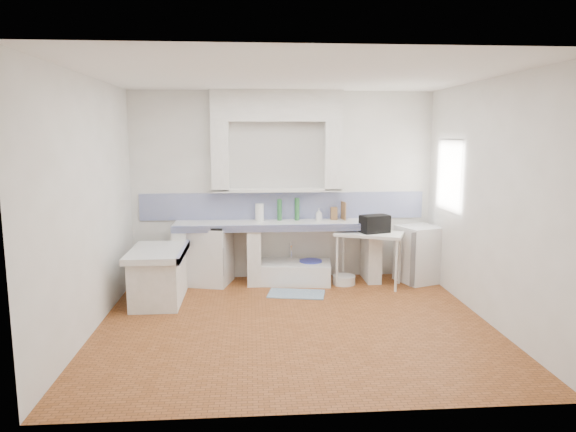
{
  "coord_description": "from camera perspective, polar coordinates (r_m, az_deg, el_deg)",
  "views": [
    {
      "loc": [
        -0.5,
        -5.74,
        2.17
      ],
      "look_at": [
        0.0,
        1.0,
        1.1
      ],
      "focal_mm": 32.31,
      "sensor_mm": 36.0,
      "label": 1
    }
  ],
  "objects": [
    {
      "name": "bucket_blue",
      "position": [
        7.76,
        2.52,
        -6.04
      ],
      "size": [
        0.39,
        0.39,
        0.32
      ],
      "primitive_type": "cylinder",
      "rotation": [
        0.0,
        0.0,
        0.16
      ],
      "color": "#3239B4",
      "rests_on": "ground"
    },
    {
      "name": "green_bottle_b",
      "position": [
        7.7,
        1.0,
        0.77
      ],
      "size": [
        0.09,
        0.09,
        0.34
      ],
      "primitive_type": "cylinder",
      "rotation": [
        0.0,
        0.0,
        0.37
      ],
      "color": "#2A6734",
      "rests_on": "counter_slab"
    },
    {
      "name": "counter_pier_mid",
      "position": [
        7.65,
        -3.76,
        -4.33
      ],
      "size": [
        0.2,
        0.55,
        0.82
      ],
      "primitive_type": "cube",
      "color": "white",
      "rests_on": "ground"
    },
    {
      "name": "counter_pier_right",
      "position": [
        7.86,
        9.14,
        -4.07
      ],
      "size": [
        0.2,
        0.55,
        0.82
      ],
      "primitive_type": "cube",
      "color": "white",
      "rests_on": "ground"
    },
    {
      "name": "peninsula_lip",
      "position": [
        6.87,
        -11.44,
        -3.89
      ],
      "size": [
        0.04,
        1.1,
        0.1
      ],
      "primitive_type": "cube",
      "color": "navy",
      "rests_on": "ground"
    },
    {
      "name": "counter_lip",
      "position": [
        7.29,
        -1.03,
        -1.36
      ],
      "size": [
        3.0,
        0.04,
        0.1
      ],
      "primitive_type": "cube",
      "color": "navy",
      "rests_on": "ground"
    },
    {
      "name": "soap_bottle",
      "position": [
        7.72,
        3.4,
        0.19
      ],
      "size": [
        0.08,
        0.09,
        0.18
      ],
      "primitive_type": "imported",
      "rotation": [
        0.0,
        0.0,
        0.02
      ],
      "color": "white",
      "rests_on": "counter_slab"
    },
    {
      "name": "stove",
      "position": [
        7.67,
        -8.68,
        -4.29
      ],
      "size": [
        0.72,
        0.7,
        0.84
      ],
      "primitive_type": "cube",
      "rotation": [
        0.0,
        0.0,
        -0.25
      ],
      "color": "white",
      "rests_on": "ground"
    },
    {
      "name": "cutting_board",
      "position": [
        7.8,
        6.12,
        0.58
      ],
      "size": [
        0.05,
        0.2,
        0.27
      ],
      "primitive_type": "cube",
      "rotation": [
        0.0,
        0.0,
        0.16
      ],
      "color": "olive",
      "rests_on": "counter_slab"
    },
    {
      "name": "wall_back",
      "position": [
        7.8,
        -0.54,
        3.33
      ],
      "size": [
        4.5,
        0.0,
        4.5
      ],
      "primitive_type": "plane",
      "rotation": [
        1.57,
        0.0,
        0.0
      ],
      "color": "white",
      "rests_on": "ground"
    },
    {
      "name": "water_bottle_b",
      "position": [
        7.89,
        1.44,
        -5.82
      ],
      "size": [
        0.11,
        0.11,
        0.3
      ],
      "primitive_type": "cylinder",
      "rotation": [
        0.0,
        0.0,
        -0.41
      ],
      "color": "silver",
      "rests_on": "ground"
    },
    {
      "name": "wall_right",
      "position": [
        6.41,
        21.19,
        1.49
      ],
      "size": [
        0.0,
        4.5,
        4.5
      ],
      "primitive_type": "plane",
      "rotation": [
        1.57,
        0.0,
        -1.57
      ],
      "color": "white",
      "rests_on": "ground"
    },
    {
      "name": "wall_front",
      "position": [
        3.85,
        3.3,
        -2.56
      ],
      "size": [
        4.5,
        0.0,
        4.5
      ],
      "primitive_type": "plane",
      "rotation": [
        -1.57,
        0.0,
        0.0
      ],
      "color": "white",
      "rests_on": "ground"
    },
    {
      "name": "window_frame",
      "position": [
        7.56,
        18.6,
        4.2
      ],
      "size": [
        0.35,
        0.86,
        1.06
      ],
      "primitive_type": "cube",
      "color": "#331B10",
      "rests_on": "ground"
    },
    {
      "name": "lace_valance",
      "position": [
        7.48,
        17.72,
        7.12
      ],
      "size": [
        0.01,
        0.84,
        0.24
      ],
      "primitive_type": "cube",
      "color": "white",
      "rests_on": "ground"
    },
    {
      "name": "alcove_mass",
      "position": [
        7.64,
        -1.26,
        12.03
      ],
      "size": [
        1.9,
        0.25,
        0.45
      ],
      "primitive_type": "cube",
      "color": "white",
      "rests_on": "ground"
    },
    {
      "name": "fridge",
      "position": [
        7.92,
        14.19,
        -4.06
      ],
      "size": [
        0.7,
        0.7,
        0.83
      ],
      "primitive_type": "cube",
      "rotation": [
        0.0,
        0.0,
        0.36
      ],
      "color": "white",
      "rests_on": "ground"
    },
    {
      "name": "bucket_red",
      "position": [
        7.6,
        -1.22,
        -6.63
      ],
      "size": [
        0.31,
        0.31,
        0.25
      ],
      "primitive_type": "cylinder",
      "rotation": [
        0.0,
        0.0,
        -0.19
      ],
      "color": "#B51D2D",
      "rests_on": "ground"
    },
    {
      "name": "basin_white",
      "position": [
        7.67,
        6.17,
        -7.0
      ],
      "size": [
        0.41,
        0.41,
        0.13
      ],
      "primitive_type": "cylinder",
      "rotation": [
        0.0,
        0.0,
        0.31
      ],
      "color": "white",
      "rests_on": "ground"
    },
    {
      "name": "water_bottle_a",
      "position": [
        7.85,
        -1.2,
        -5.94
      ],
      "size": [
        0.1,
        0.1,
        0.3
      ],
      "primitive_type": "cylinder",
      "rotation": [
        0.0,
        0.0,
        0.33
      ],
      "color": "silver",
      "rests_on": "ground"
    },
    {
      "name": "peninsula_base",
      "position": [
        7.0,
        -14.05,
        -6.69
      ],
      "size": [
        0.6,
        1.0,
        0.62
      ],
      "primitive_type": "cube",
      "color": "white",
      "rests_on": "ground"
    },
    {
      "name": "wall_left",
      "position": [
        6.05,
        -21.01,
        1.08
      ],
      "size": [
        0.0,
        4.5,
        4.5
      ],
      "primitive_type": "plane",
      "rotation": [
        1.57,
        0.0,
        1.57
      ],
      "color": "white",
      "rests_on": "ground"
    },
    {
      "name": "backsplash",
      "position": [
        7.82,
        -0.53,
        1.13
      ],
      "size": [
        4.27,
        0.03,
        0.4
      ],
      "primitive_type": "cube",
      "color": "navy",
      "rests_on": "ground"
    },
    {
      "name": "side_table",
      "position": [
        7.59,
        8.86,
        -4.68
      ],
      "size": [
        1.06,
        0.84,
        0.04
      ],
      "primitive_type": "cube",
      "rotation": [
        0.0,
        0.0,
        -0.39
      ],
      "color": "white",
      "rests_on": "ground"
    },
    {
      "name": "ceiling",
      "position": [
        5.8,
        0.76,
        15.23
      ],
      "size": [
        4.5,
        4.5,
        0.0
      ],
      "primitive_type": "plane",
      "rotation": [
        3.14,
        0.0,
        0.0
      ],
      "color": "white",
      "rests_on": "ground"
    },
    {
      "name": "floor",
      "position": [
        6.16,
        0.7,
        -11.64
      ],
      "size": [
        4.5,
        4.5,
        0.0
      ],
      "primitive_type": "plane",
      "color": "#965226",
      "rests_on": "ground"
    },
    {
      "name": "knife_block",
      "position": [
        7.78,
        5.07,
        0.28
      ],
      "size": [
        0.1,
        0.08,
        0.19
      ],
      "primitive_type": "cube",
      "rotation": [
        0.0,
        0.0,
        0.03
      ],
      "color": "olive",
      "rests_on": "counter_slab"
    },
    {
      "name": "counter_pier_left",
      "position": [
        7.71,
        -11.61,
        -4.38
      ],
      "size": [
        0.2,
        0.55,
        0.82
      ],
      "primitive_type": "cube",
      "color": "white",
      "rests_on": "ground"
    },
    {
      "name": "sink",
      "position": [
        7.72,
        0.47,
        -6.29
      ],
      "size": [
        1.19,
        0.74,
        0.27
      ],
      "primitive_type": "cube",
      "rotation": [
        0.0,
        0.0,
        -0.13
      ],
      "color": "white",
      "rests_on": "ground"
    },
    {
      "name": "rug",
      "position": [
        7.17,
        0.93,
        -8.56
      ],
      "size": [
        0.83,
        0.57,
        0.01
      ],
      "primitive_type": "cube",
      "rotation": [
        0.0,
        0.0,
        -0.19
      ],
      "color": "#2F587E",
      "rests_on": "ground"
    },
    {
      "name": "peninsula_top",
      "position": [
        6.92,
        -14.16,
        -3.89
      ],
      "size": [
        0.7,
        1.1,
        0.08
      ],
      "primitive_type": "cube",
      "color": "white",
      "rests_on": "ground"
    },
    {
      "name": "paper_towel",
      "position": [
        7.65,
        -3.15,
        0.4
      ],
      "size": [
        0.16,
        0.16,
        0.26
      ],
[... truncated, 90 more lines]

